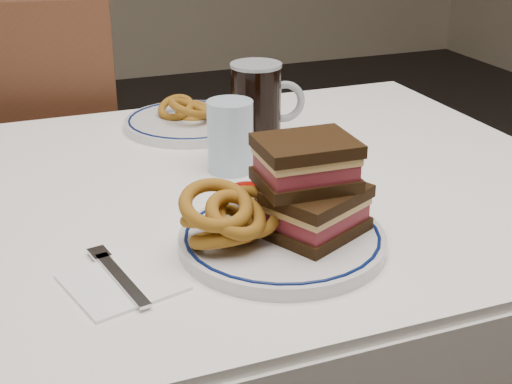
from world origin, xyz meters
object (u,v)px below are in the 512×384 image
object	(u,v)px
chair_far	(29,183)
main_plate	(282,239)
reuben_sandwich	(311,187)
far_plate	(190,122)
beer_mug	(258,104)

from	to	relation	value
chair_far	main_plate	bearing A→B (deg)	-73.46
main_plate	reuben_sandwich	distance (m)	0.08
reuben_sandwich	far_plate	distance (m)	0.51
main_plate	reuben_sandwich	world-z (taller)	reuben_sandwich
chair_far	main_plate	world-z (taller)	chair_far
main_plate	far_plate	xyz separation A→B (m)	(0.02, 0.50, -0.00)
main_plate	beer_mug	distance (m)	0.38
reuben_sandwich	beer_mug	size ratio (longest dim) A/B	1.01
chair_far	main_plate	distance (m)	0.96
main_plate	far_plate	world-z (taller)	main_plate
chair_far	main_plate	size ratio (longest dim) A/B	3.64
chair_far	beer_mug	world-z (taller)	chair_far
reuben_sandwich	far_plate	bearing A→B (deg)	91.46
main_plate	far_plate	distance (m)	0.50
reuben_sandwich	main_plate	bearing A→B (deg)	174.12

